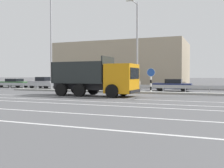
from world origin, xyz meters
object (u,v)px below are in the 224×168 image
at_px(parked_car_4, 173,85).
at_px(parked_car_3, 120,83).
at_px(dump_truck, 105,80).
at_px(parked_car_2, 79,83).
at_px(parked_car_0, 14,83).
at_px(street_lamp_1, 50,38).
at_px(parked_car_1, 43,83).
at_px(median_road_sign, 151,80).
at_px(street_lamp_2, 137,43).

bearing_deg(parked_car_4, parked_car_3, 82.81).
distance_m(dump_truck, parked_car_3, 10.01).
bearing_deg(parked_car_2, parked_car_3, 88.71).
relative_size(parked_car_0, parked_car_3, 1.00).
xyz_separation_m(street_lamp_1, parked_car_1, (-4.49, 4.68, -5.06)).
distance_m(median_road_sign, parked_car_3, 7.19).
relative_size(parked_car_1, parked_car_2, 0.89).
xyz_separation_m(street_lamp_2, parked_car_2, (-9.11, 5.05, -4.04)).
relative_size(street_lamp_2, parked_car_4, 2.11).
bearing_deg(dump_truck, parked_car_1, -124.01).
height_order(median_road_sign, street_lamp_2, street_lamp_2).
distance_m(street_lamp_1, parked_car_0, 12.10).
relative_size(dump_truck, parked_car_1, 1.84).
xyz_separation_m(dump_truck, median_road_sign, (2.72, 4.58, -0.02)).
xyz_separation_m(parked_car_0, parked_car_4, (22.31, -0.41, 0.02)).
distance_m(median_road_sign, parked_car_1, 16.44).
xyz_separation_m(street_lamp_1, parked_car_0, (-9.74, 4.98, -5.16)).
relative_size(dump_truck, median_road_sign, 3.03).
xyz_separation_m(parked_car_0, parked_car_1, (5.25, -0.30, 0.09)).
height_order(street_lamp_2, parked_car_3, street_lamp_2).
bearing_deg(parked_car_4, street_lamp_2, 147.83).
bearing_deg(median_road_sign, parked_car_0, 166.57).
bearing_deg(parked_car_1, parked_car_2, -82.75).
relative_size(street_lamp_2, parked_car_3, 1.89).
bearing_deg(parked_car_3, parked_car_1, -84.76).
xyz_separation_m(parked_car_3, parked_car_4, (6.30, -0.55, -0.06)).
relative_size(median_road_sign, parked_car_3, 0.52).
height_order(parked_car_2, parked_car_4, parked_car_2).
relative_size(parked_car_1, parked_car_4, 0.96).
xyz_separation_m(parked_car_1, parked_car_3, (10.76, 0.44, -0.01)).
bearing_deg(street_lamp_1, dump_truck, -28.36).
relative_size(median_road_sign, parked_car_1, 0.61).
height_order(parked_car_0, parked_car_4, parked_car_4).
xyz_separation_m(street_lamp_1, parked_car_2, (0.76, 4.94, -5.06)).
relative_size(street_lamp_1, street_lamp_2, 1.22).
bearing_deg(street_lamp_1, parked_car_0, 152.91).
bearing_deg(parked_car_2, street_lamp_1, -11.92).
height_order(dump_truck, street_lamp_1, street_lamp_1).
bearing_deg(parked_car_4, parked_car_2, 86.01).
xyz_separation_m(parked_car_2, parked_car_3, (5.51, 0.18, -0.01)).
relative_size(street_lamp_2, parked_car_1, 2.20).
distance_m(street_lamp_2, parked_car_2, 11.17).
xyz_separation_m(street_lamp_2, parked_car_3, (-3.60, 5.23, -4.05)).
bearing_deg(street_lamp_2, parked_car_4, 60.04).
xyz_separation_m(dump_truck, parked_car_0, (-18.28, 9.59, -0.65)).
bearing_deg(street_lamp_2, parked_car_2, 151.02).
bearing_deg(street_lamp_2, parked_car_1, 161.56).
relative_size(parked_car_0, parked_car_1, 1.16).
distance_m(parked_car_0, parked_car_1, 5.26).
bearing_deg(parked_car_0, street_lamp_2, -108.42).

